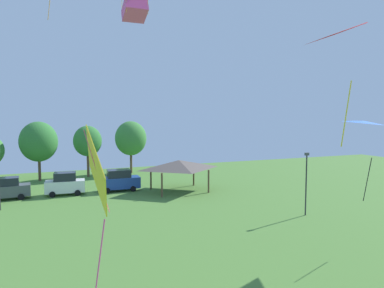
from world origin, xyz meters
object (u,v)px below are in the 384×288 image
object	(u,v)px
kite_flying_3	(366,48)
treeline_tree_3	(39,142)
parked_car_second_from_left	(65,184)
treeline_tree_5	(131,138)
kite_flying_7	(97,176)
treeline_tree_4	(88,141)
park_pavilion	(179,165)
light_post_1	(306,180)
parked_car_third_from_left	(119,180)
parked_car_leftmost	(5,189)

from	to	relation	value
kite_flying_3	treeline_tree_3	size ratio (longest dim) A/B	0.63
parked_car_second_from_left	treeline_tree_5	distance (m)	16.06
kite_flying_3	kite_flying_7	distance (m)	13.21
treeline_tree_4	treeline_tree_3	bearing A→B (deg)	-173.38
park_pavilion	treeline_tree_4	size ratio (longest dim) A/B	0.98
park_pavilion	treeline_tree_5	distance (m)	15.14
kite_flying_7	treeline_tree_3	size ratio (longest dim) A/B	0.83
park_pavilion	treeline_tree_5	xyz separation A→B (m)	(-2.40, 14.78, 2.24)
kite_flying_3	treeline_tree_4	distance (m)	40.42
park_pavilion	light_post_1	world-z (taller)	light_post_1
treeline_tree_5	treeline_tree_3	bearing A→B (deg)	-172.28
kite_flying_3	treeline_tree_4	xyz separation A→B (m)	(-8.86, 38.88, -6.61)
parked_car_second_from_left	light_post_1	size ratio (longest dim) A/B	0.77
kite_flying_3	parked_car_third_from_left	size ratio (longest dim) A/B	1.06
parked_car_second_from_left	treeline_tree_3	bearing A→B (deg)	110.19
light_post_1	treeline_tree_4	xyz separation A→B (m)	(-15.64, 27.32, 1.99)
parked_car_third_from_left	park_pavilion	xyz separation A→B (m)	(6.46, -2.64, 1.86)
parked_car_second_from_left	treeline_tree_3	xyz separation A→B (m)	(-2.87, 10.20, 4.06)
kite_flying_7	parked_car_leftmost	size ratio (longest dim) A/B	1.36
kite_flying_3	treeline_tree_5	world-z (taller)	kite_flying_3
treeline_tree_4	treeline_tree_5	size ratio (longest dim) A/B	0.92
light_post_1	treeline_tree_4	world-z (taller)	treeline_tree_4
kite_flying_3	light_post_1	xyz separation A→B (m)	(6.78, 11.56, -8.60)
kite_flying_7	treeline_tree_4	bearing A→B (deg)	85.14
parked_car_leftmost	parked_car_third_from_left	world-z (taller)	parked_car_third_from_left
parked_car_third_from_left	light_post_1	world-z (taller)	light_post_1
parked_car_leftmost	park_pavilion	world-z (taller)	park_pavilion
parked_car_second_from_left	light_post_1	distance (m)	25.26
kite_flying_3	parked_car_leftmost	xyz separation A→B (m)	(-18.22, 27.96, -10.61)
parked_car_leftmost	parked_car_third_from_left	xyz separation A→B (m)	(11.74, -0.22, 0.08)
light_post_1	kite_flying_7	bearing A→B (deg)	-149.12
parked_car_leftmost	park_pavilion	size ratio (longest dim) A/B	0.68
treeline_tree_4	kite_flying_7	bearing A→B (deg)	-94.86
parked_car_leftmost	light_post_1	xyz separation A→B (m)	(24.99, -16.40, 2.01)
light_post_1	treeline_tree_4	distance (m)	31.54
kite_flying_7	treeline_tree_5	distance (m)	40.83
parked_car_third_from_left	treeline_tree_5	bearing A→B (deg)	73.51
treeline_tree_4	light_post_1	bearing A→B (deg)	-60.22
parked_car_second_from_left	treeline_tree_4	xyz separation A→B (m)	(3.49, 10.94, 3.91)
parked_car_leftmost	treeline_tree_3	bearing A→B (deg)	70.83
light_post_1	treeline_tree_3	bearing A→B (deg)	129.60
park_pavilion	treeline_tree_4	bearing A→B (deg)	122.66
kite_flying_7	treeline_tree_5	bearing A→B (deg)	76.21
kite_flying_7	parked_car_second_from_left	xyz separation A→B (m)	(-0.20, 27.70, -5.32)
parked_car_leftmost	parked_car_second_from_left	bearing A→B (deg)	-2.95
parked_car_third_from_left	park_pavilion	world-z (taller)	park_pavilion
parked_car_leftmost	treeline_tree_3	world-z (taller)	treeline_tree_3
parked_car_third_from_left	treeline_tree_4	bearing A→B (deg)	104.05
parked_car_third_from_left	treeline_tree_3	distance (m)	14.18
kite_flying_7	park_pavilion	bearing A→B (deg)	63.99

